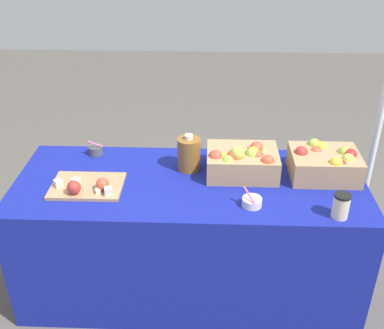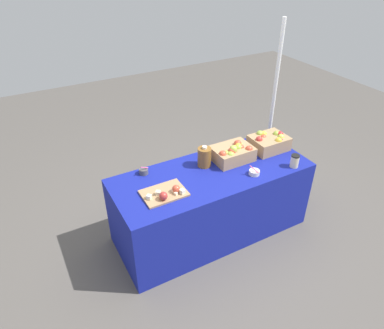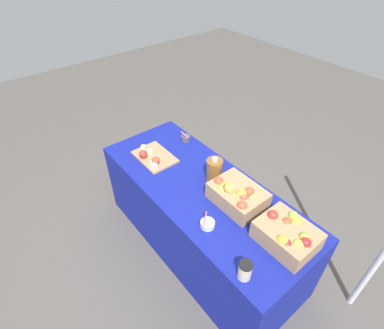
% 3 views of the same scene
% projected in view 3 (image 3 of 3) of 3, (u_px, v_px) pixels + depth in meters
% --- Properties ---
extents(ground_plane, '(10.00, 10.00, 0.00)m').
position_uv_depth(ground_plane, '(200.00, 243.00, 2.82)').
color(ground_plane, '#56514C').
extents(table, '(1.90, 0.76, 0.74)m').
position_uv_depth(table, '(201.00, 218.00, 2.58)').
color(table, navy).
rests_on(table, ground_plane).
extents(apple_crate_left, '(0.37, 0.29, 0.18)m').
position_uv_depth(apple_crate_left, '(287.00, 235.00, 1.90)').
color(apple_crate_left, tan).
rests_on(apple_crate_left, table).
extents(apple_crate_middle, '(0.39, 0.29, 0.20)m').
position_uv_depth(apple_crate_middle, '(237.00, 195.00, 2.16)').
color(apple_crate_middle, tan).
rests_on(apple_crate_middle, table).
extents(cutting_board_front, '(0.38, 0.27, 0.09)m').
position_uv_depth(cutting_board_front, '(153.00, 157.00, 2.60)').
color(cutting_board_front, tan).
rests_on(cutting_board_front, table).
extents(sample_bowl_near, '(0.09, 0.09, 0.10)m').
position_uv_depth(sample_bowl_near, '(186.00, 138.00, 2.81)').
color(sample_bowl_near, '#4C4C51').
rests_on(sample_bowl_near, table).
extents(sample_bowl_mid, '(0.10, 0.10, 0.10)m').
position_uv_depth(sample_bowl_mid, '(208.00, 224.00, 2.04)').
color(sample_bowl_mid, silver).
rests_on(sample_bowl_mid, table).
extents(cider_jug, '(0.13, 0.13, 0.21)m').
position_uv_depth(cider_jug, '(214.00, 170.00, 2.36)').
color(cider_jug, brown).
rests_on(cider_jug, table).
extents(coffee_cup, '(0.08, 0.08, 0.13)m').
position_uv_depth(coffee_cup, '(245.00, 270.00, 1.72)').
color(coffee_cup, beige).
rests_on(coffee_cup, table).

